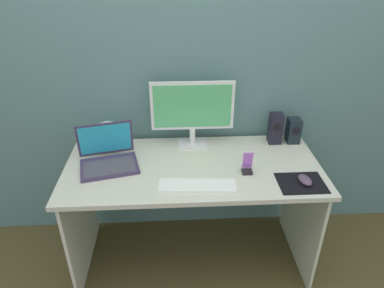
{
  "coord_description": "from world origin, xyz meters",
  "views": [
    {
      "loc": [
        -0.1,
        -1.7,
        1.85
      ],
      "look_at": [
        -0.01,
        -0.02,
        0.9
      ],
      "focal_mm": 32.89,
      "sensor_mm": 36.0,
      "label": 1
    }
  ],
  "objects_px": {
    "monitor": "(192,110)",
    "keyboard_external": "(197,185)",
    "fishbowl": "(109,136)",
    "mouse": "(305,180)",
    "laptop": "(108,157)",
    "speaker_near_monitor": "(275,128)",
    "phone_in_dock": "(247,165)",
    "speaker_right": "(293,131)"
  },
  "relations": [
    {
      "from": "keyboard_external",
      "to": "monitor",
      "type": "bearing_deg",
      "value": 93.74
    },
    {
      "from": "phone_in_dock",
      "to": "keyboard_external",
      "type": "bearing_deg",
      "value": -157.98
    },
    {
      "from": "speaker_near_monitor",
      "to": "monitor",
      "type": "bearing_deg",
      "value": -179.83
    },
    {
      "from": "speaker_right",
      "to": "speaker_near_monitor",
      "type": "height_order",
      "value": "speaker_near_monitor"
    },
    {
      "from": "monitor",
      "to": "keyboard_external",
      "type": "relative_size",
      "value": 1.23
    },
    {
      "from": "monitor",
      "to": "speaker_right",
      "type": "xyz_separation_m",
      "value": [
        0.64,
        0.0,
        -0.16
      ]
    },
    {
      "from": "monitor",
      "to": "laptop",
      "type": "xyz_separation_m",
      "value": [
        -0.5,
        -0.21,
        -0.19
      ]
    },
    {
      "from": "keyboard_external",
      "to": "laptop",
      "type": "bearing_deg",
      "value": 157.95
    },
    {
      "from": "speaker_near_monitor",
      "to": "mouse",
      "type": "height_order",
      "value": "speaker_near_monitor"
    },
    {
      "from": "laptop",
      "to": "phone_in_dock",
      "type": "xyz_separation_m",
      "value": [
        0.78,
        -0.12,
        0.0
      ]
    },
    {
      "from": "fishbowl",
      "to": "phone_in_dock",
      "type": "height_order",
      "value": "fishbowl"
    },
    {
      "from": "monitor",
      "to": "keyboard_external",
      "type": "height_order",
      "value": "monitor"
    },
    {
      "from": "laptop",
      "to": "mouse",
      "type": "relative_size",
      "value": 3.72
    },
    {
      "from": "laptop",
      "to": "speaker_right",
      "type": "bearing_deg",
      "value": 10.42
    },
    {
      "from": "mouse",
      "to": "phone_in_dock",
      "type": "distance_m",
      "value": 0.31
    },
    {
      "from": "fishbowl",
      "to": "mouse",
      "type": "xyz_separation_m",
      "value": [
        1.09,
        -0.44,
        -0.07
      ]
    },
    {
      "from": "laptop",
      "to": "phone_in_dock",
      "type": "height_order",
      "value": "laptop"
    },
    {
      "from": "speaker_near_monitor",
      "to": "mouse",
      "type": "distance_m",
      "value": 0.46
    },
    {
      "from": "speaker_near_monitor",
      "to": "laptop",
      "type": "bearing_deg",
      "value": -168.41
    },
    {
      "from": "speaker_near_monitor",
      "to": "fishbowl",
      "type": "xyz_separation_m",
      "value": [
        -1.05,
        -0.02,
        -0.01
      ]
    },
    {
      "from": "keyboard_external",
      "to": "speaker_near_monitor",
      "type": "bearing_deg",
      "value": 44.1
    },
    {
      "from": "mouse",
      "to": "keyboard_external",
      "type": "bearing_deg",
      "value": 169.07
    },
    {
      "from": "speaker_right",
      "to": "fishbowl",
      "type": "distance_m",
      "value": 1.16
    },
    {
      "from": "speaker_near_monitor",
      "to": "phone_in_dock",
      "type": "distance_m",
      "value": 0.42
    },
    {
      "from": "fishbowl",
      "to": "mouse",
      "type": "distance_m",
      "value": 1.18
    },
    {
      "from": "speaker_near_monitor",
      "to": "laptop",
      "type": "height_order",
      "value": "laptop"
    },
    {
      "from": "speaker_near_monitor",
      "to": "phone_in_dock",
      "type": "relative_size",
      "value": 1.43
    },
    {
      "from": "phone_in_dock",
      "to": "fishbowl",
      "type": "bearing_deg",
      "value": 158.49
    },
    {
      "from": "keyboard_external",
      "to": "phone_in_dock",
      "type": "height_order",
      "value": "phone_in_dock"
    },
    {
      "from": "mouse",
      "to": "phone_in_dock",
      "type": "height_order",
      "value": "phone_in_dock"
    },
    {
      "from": "monitor",
      "to": "fishbowl",
      "type": "height_order",
      "value": "monitor"
    },
    {
      "from": "laptop",
      "to": "keyboard_external",
      "type": "relative_size",
      "value": 0.91
    },
    {
      "from": "monitor",
      "to": "fishbowl",
      "type": "relative_size",
      "value": 2.76
    },
    {
      "from": "monitor",
      "to": "keyboard_external",
      "type": "xyz_separation_m",
      "value": [
        0.0,
        -0.45,
        -0.23
      ]
    },
    {
      "from": "mouse",
      "to": "speaker_right",
      "type": "bearing_deg",
      "value": 70.85
    },
    {
      "from": "speaker_near_monitor",
      "to": "laptop",
      "type": "xyz_separation_m",
      "value": [
        -1.02,
        -0.21,
        -0.05
      ]
    },
    {
      "from": "monitor",
      "to": "laptop",
      "type": "height_order",
      "value": "monitor"
    },
    {
      "from": "phone_in_dock",
      "to": "monitor",
      "type": "bearing_deg",
      "value": 130.68
    },
    {
      "from": "phone_in_dock",
      "to": "mouse",
      "type": "bearing_deg",
      "value": -22.52
    },
    {
      "from": "laptop",
      "to": "keyboard_external",
      "type": "distance_m",
      "value": 0.56
    },
    {
      "from": "speaker_near_monitor",
      "to": "laptop",
      "type": "relative_size",
      "value": 0.53
    },
    {
      "from": "laptop",
      "to": "phone_in_dock",
      "type": "distance_m",
      "value": 0.79
    }
  ]
}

